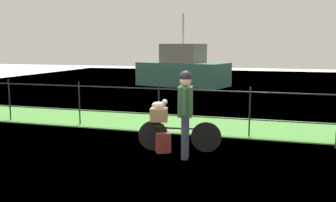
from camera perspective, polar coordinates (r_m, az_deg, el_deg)
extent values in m
plane|color=beige|center=(7.68, -6.27, -7.82)|extent=(60.00, 60.00, 0.00)
cube|color=#478438|center=(10.42, 0.18, -3.35)|extent=(27.00, 2.40, 0.03)
plane|color=slate|center=(18.46, 7.57, 1.69)|extent=(30.00, 30.00, 0.00)
cylinder|color=black|center=(11.65, -22.96, 0.12)|extent=(0.04, 0.04, 1.19)
cylinder|color=black|center=(10.36, -13.33, -0.39)|extent=(0.04, 0.04, 1.19)
cylinder|color=black|center=(9.45, -1.42, -1.00)|extent=(0.04, 0.04, 1.19)
cylinder|color=black|center=(9.01, 12.32, -1.65)|extent=(0.04, 0.04, 1.19)
cylinder|color=black|center=(9.48, -1.41, -2.07)|extent=(18.00, 0.03, 0.03)
cylinder|color=black|center=(9.38, -1.43, 1.87)|extent=(18.00, 0.03, 0.03)
cylinder|color=black|center=(7.65, 5.82, -5.49)|extent=(0.61, 0.15, 0.62)
cylinder|color=black|center=(7.74, -2.27, -5.28)|extent=(0.61, 0.15, 0.62)
cylinder|color=#2D2D33|center=(7.64, 1.76, -4.16)|extent=(0.84, 0.19, 0.04)
cube|color=black|center=(7.68, -1.39, -3.80)|extent=(0.21, 0.12, 0.06)
cube|color=slate|center=(7.66, -1.40, -3.13)|extent=(0.38, 0.22, 0.02)
cube|color=#A87F51|center=(7.63, -1.40, -2.08)|extent=(0.38, 0.34, 0.27)
ellipsoid|color=silver|center=(7.60, -1.40, -0.60)|extent=(0.30, 0.19, 0.13)
sphere|color=silver|center=(7.57, -0.51, -0.18)|extent=(0.11, 0.11, 0.11)
cylinder|color=#383D51|center=(7.30, 2.69, -5.30)|extent=(0.14, 0.14, 0.82)
cylinder|color=#383D51|center=(7.11, 2.57, -5.68)|extent=(0.14, 0.14, 0.82)
cube|color=#2D5633|center=(7.07, 2.67, -0.05)|extent=(0.33, 0.44, 0.56)
cylinder|color=#2D5633|center=(7.28, 2.79, 0.42)|extent=(0.10, 0.10, 0.50)
cylinder|color=#2D5633|center=(6.85, 2.54, -0.09)|extent=(0.10, 0.10, 0.50)
sphere|color=tan|center=(7.02, 2.69, 3.10)|extent=(0.22, 0.22, 0.22)
sphere|color=black|center=(7.02, 2.69, 3.72)|extent=(0.23, 0.23, 0.23)
cube|color=maroon|center=(7.60, -0.73, -6.38)|extent=(0.33, 0.30, 0.40)
cube|color=#336656|center=(20.16, 2.29, 4.10)|extent=(5.10, 3.37, 1.25)
cube|color=slate|center=(20.11, 2.31, 7.27)|extent=(2.39, 2.04, 0.99)
cylinder|color=#B2B2B2|center=(20.13, 2.33, 10.96)|extent=(0.10, 0.10, 1.60)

